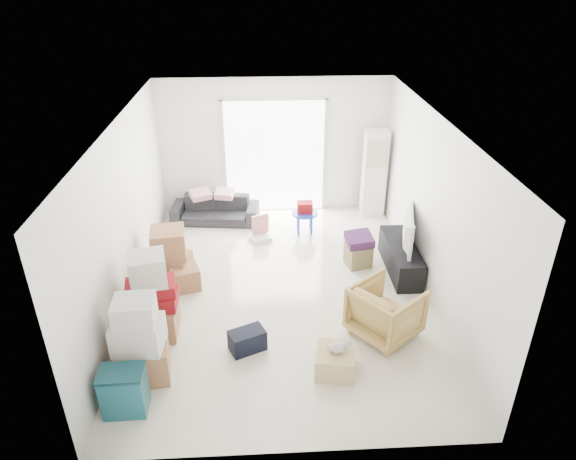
# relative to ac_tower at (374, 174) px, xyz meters

# --- Properties ---
(room_shell) EXTENTS (4.98, 6.48, 3.18)m
(room_shell) POSITION_rel_ac_tower_xyz_m (-1.95, -2.65, 0.48)
(room_shell) COLOR white
(room_shell) RESTS_ON ground
(sliding_door) EXTENTS (2.10, 0.04, 2.33)m
(sliding_door) POSITION_rel_ac_tower_xyz_m (-1.95, 0.33, 0.37)
(sliding_door) COLOR white
(sliding_door) RESTS_ON room_shell
(ac_tower) EXTENTS (0.45, 0.30, 1.75)m
(ac_tower) POSITION_rel_ac_tower_xyz_m (0.00, 0.00, 0.00)
(ac_tower) COLOR white
(ac_tower) RESTS_ON room_shell
(tv_console) EXTENTS (0.43, 1.43, 0.48)m
(tv_console) POSITION_rel_ac_tower_xyz_m (0.05, -2.14, -0.64)
(tv_console) COLOR black
(tv_console) RESTS_ON room_shell
(television) EXTENTS (0.82, 1.13, 0.13)m
(television) POSITION_rel_ac_tower_xyz_m (0.05, -2.14, -0.33)
(television) COLOR black
(television) RESTS_ON tv_console
(sofa) EXTENTS (1.73, 0.67, 0.66)m
(sofa) POSITION_rel_ac_tower_xyz_m (-3.15, -0.15, -0.55)
(sofa) COLOR #292A2F
(sofa) RESTS_ON room_shell
(pillow_left) EXTENTS (0.48, 0.44, 0.12)m
(pillow_left) POSITION_rel_ac_tower_xyz_m (-3.42, -0.15, -0.15)
(pillow_left) COLOR #D198A3
(pillow_left) RESTS_ON sofa
(pillow_right) EXTENTS (0.43, 0.37, 0.13)m
(pillow_right) POSITION_rel_ac_tower_xyz_m (-2.95, -0.14, -0.15)
(pillow_right) COLOR #D198A3
(pillow_right) RESTS_ON sofa
(armchair) EXTENTS (1.10, 1.11, 0.84)m
(armchair) POSITION_rel_ac_tower_xyz_m (-0.58, -3.76, -0.46)
(armchair) COLOR tan
(armchair) RESTS_ON room_shell
(storage_bins) EXTENTS (0.51, 0.36, 0.58)m
(storage_bins) POSITION_rel_ac_tower_xyz_m (-3.85, -4.96, -0.58)
(storage_bins) COLOR #175566
(storage_bins) RESTS_ON room_shell
(box_stack_a) EXTENTS (0.70, 0.61, 1.16)m
(box_stack_a) POSITION_rel_ac_tower_xyz_m (-3.75, -4.42, -0.36)
(box_stack_a) COLOR #9D6E47
(box_stack_a) RESTS_ON room_shell
(box_stack_b) EXTENTS (0.71, 0.63, 1.24)m
(box_stack_b) POSITION_rel_ac_tower_xyz_m (-3.75, -3.55, -0.33)
(box_stack_b) COLOR #9D6E47
(box_stack_b) RESTS_ON room_shell
(box_stack_c) EXTENTS (0.69, 0.61, 0.90)m
(box_stack_c) POSITION_rel_ac_tower_xyz_m (-3.72, -2.21, -0.44)
(box_stack_c) COLOR #9D6E47
(box_stack_c) RESTS_ON room_shell
(loose_box) EXTENTS (0.56, 0.56, 0.37)m
(loose_box) POSITION_rel_ac_tower_xyz_m (-3.48, -2.46, -0.69)
(loose_box) COLOR #9D6E47
(loose_box) RESTS_ON room_shell
(duffel_bag) EXTENTS (0.54, 0.44, 0.30)m
(duffel_bag) POSITION_rel_ac_tower_xyz_m (-2.47, -3.99, -0.73)
(duffel_bag) COLOR black
(duffel_bag) RESTS_ON room_shell
(ottoman) EXTENTS (0.46, 0.46, 0.39)m
(ottoman) POSITION_rel_ac_tower_xyz_m (-0.62, -1.94, -0.68)
(ottoman) COLOR olive
(ottoman) RESTS_ON room_shell
(blanket) EXTENTS (0.47, 0.47, 0.14)m
(blanket) POSITION_rel_ac_tower_xyz_m (-0.62, -1.94, -0.42)
(blanket) COLOR #482154
(blanket) RESTS_ON ottoman
(kids_table) EXTENTS (0.49, 0.49, 0.62)m
(kids_table) POSITION_rel_ac_tower_xyz_m (-1.43, -0.72, -0.43)
(kids_table) COLOR blue
(kids_table) RESTS_ON room_shell
(toy_walker) EXTENTS (0.44, 0.42, 0.46)m
(toy_walker) POSITION_rel_ac_tower_xyz_m (-2.27, -0.96, -0.75)
(toy_walker) COLOR silver
(toy_walker) RESTS_ON room_shell
(wood_crate) EXTENTS (0.57, 0.57, 0.32)m
(wood_crate) POSITION_rel_ac_tower_xyz_m (-1.36, -4.47, -0.71)
(wood_crate) COLOR tan
(wood_crate) RESTS_ON room_shell
(plush_bunny) EXTENTS (0.31, 0.17, 0.16)m
(plush_bunny) POSITION_rel_ac_tower_xyz_m (-1.32, -4.46, -0.48)
(plush_bunny) COLOR #B2ADA8
(plush_bunny) RESTS_ON wood_crate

